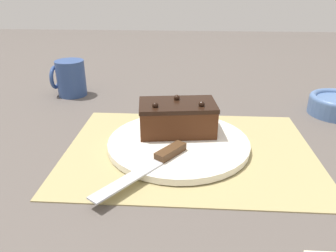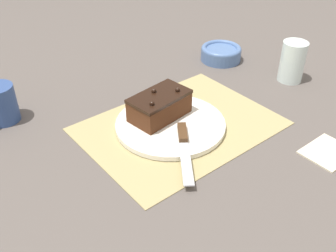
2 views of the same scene
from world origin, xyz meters
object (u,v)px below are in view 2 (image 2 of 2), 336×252
at_px(serving_knife, 184,142).
at_px(coffee_mug, 0,104).
at_px(cake_plate, 170,124).
at_px(drinking_glass, 292,62).
at_px(chocolate_cake, 160,106).
at_px(small_bowl, 221,53).

xyz_separation_m(serving_knife, coffee_mug, (0.27, -0.37, 0.03)).
bearing_deg(coffee_mug, serving_knife, 126.07).
height_order(cake_plate, serving_knife, serving_knife).
distance_m(drinking_glass, coffee_mug, 0.80).
bearing_deg(cake_plate, serving_knife, 69.54).
bearing_deg(drinking_glass, serving_knife, 6.77).
xyz_separation_m(chocolate_cake, serving_knife, (0.03, 0.12, -0.03)).
relative_size(cake_plate, chocolate_cake, 1.70).
relative_size(small_bowl, coffee_mug, 1.34).
distance_m(cake_plate, coffee_mug, 0.42).
distance_m(serving_knife, coffee_mug, 0.46).
bearing_deg(chocolate_cake, drinking_glass, 170.98).
distance_m(small_bowl, coffee_mug, 0.68).
xyz_separation_m(cake_plate, coffee_mug, (0.30, -0.29, 0.04)).
xyz_separation_m(cake_plate, chocolate_cake, (0.00, -0.04, 0.04)).
bearing_deg(drinking_glass, cake_plate, -4.20).
height_order(small_bowl, coffee_mug, coffee_mug).
height_order(drinking_glass, coffee_mug, drinking_glass).
relative_size(serving_knife, small_bowl, 1.37).
relative_size(drinking_glass, coffee_mug, 1.23).
height_order(chocolate_cake, drinking_glass, drinking_glass).
height_order(cake_plate, drinking_glass, drinking_glass).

